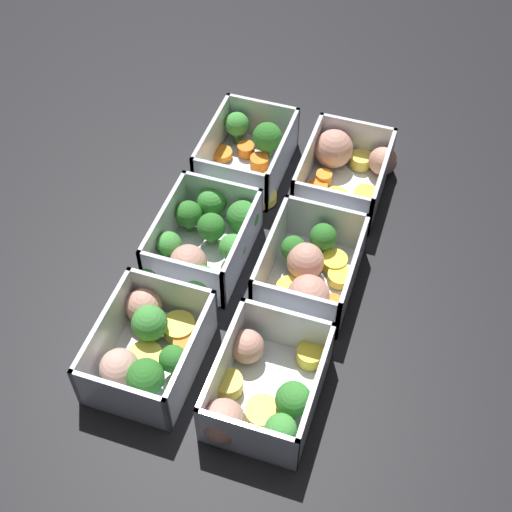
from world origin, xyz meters
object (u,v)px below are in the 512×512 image
container_far_right (261,392)px  container_near_center (203,240)px  container_near_right (147,347)px  container_far_left (345,169)px  container_near_left (250,152)px  container_far_center (310,271)px

container_far_right → container_near_center: bearing=-142.9°
container_near_center → container_near_right: 0.15m
container_near_right → container_far_left: (-0.33, 0.13, -0.00)m
container_near_left → container_near_right: same height
container_near_center → container_far_left: bearing=143.8°
container_near_left → container_near_center: 0.17m
container_near_center → container_far_center: bearing=88.7°
container_near_left → container_far_center: (0.17, 0.13, 0.00)m
container_far_left → container_far_right: size_ratio=0.93×
container_near_right → container_far_right: same height
container_near_left → container_near_right: (0.32, -0.01, 0.00)m
container_far_right → container_far_left: bearing=179.6°
container_near_center → container_far_right: same height
container_near_center → container_far_center: 0.13m
container_far_left → container_far_center: (0.18, 0.00, 0.00)m
container_near_right → container_far_center: bearing=138.5°
container_near_left → container_far_right: (0.33, 0.12, 0.00)m
container_near_left → container_near_center: size_ratio=0.98×
container_near_left → container_far_left: size_ratio=1.02×
container_near_left → container_far_left: same height
container_near_right → container_far_right: 0.13m
container_near_center → container_near_right: bearing=-1.2°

